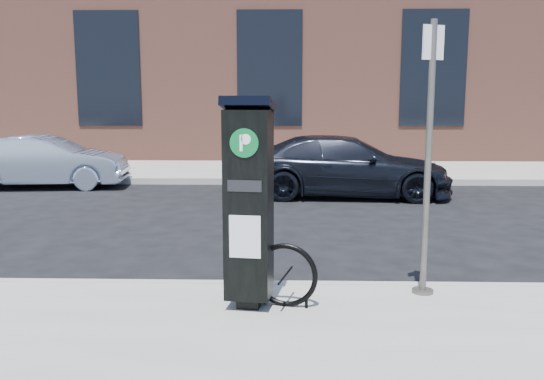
{
  "coord_description": "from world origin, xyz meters",
  "views": [
    {
      "loc": [
        0.56,
        -6.02,
        2.15
      ],
      "look_at": [
        0.38,
        0.5,
        1.09
      ],
      "focal_mm": 38.0,
      "sensor_mm": 36.0,
      "label": 1
    }
  ],
  "objects_px": {
    "parking_kiosk": "(249,201)",
    "bike_rack": "(286,275)",
    "car_silver": "(45,162)",
    "sign_pole": "(428,162)",
    "car_dark": "(345,166)"
  },
  "relations": [
    {
      "from": "parking_kiosk",
      "to": "bike_rack",
      "type": "xyz_separation_m",
      "value": [
        0.35,
        0.01,
        -0.72
      ]
    },
    {
      "from": "parking_kiosk",
      "to": "car_silver",
      "type": "distance_m",
      "value": 9.78
    },
    {
      "from": "sign_pole",
      "to": "bike_rack",
      "type": "bearing_deg",
      "value": 171.75
    },
    {
      "from": "bike_rack",
      "to": "car_silver",
      "type": "height_order",
      "value": "car_silver"
    },
    {
      "from": "sign_pole",
      "to": "car_silver",
      "type": "bearing_deg",
      "value": 107.95
    },
    {
      "from": "car_dark",
      "to": "parking_kiosk",
      "type": "bearing_deg",
      "value": 170.36
    },
    {
      "from": "sign_pole",
      "to": "car_silver",
      "type": "height_order",
      "value": "sign_pole"
    },
    {
      "from": "bike_rack",
      "to": "car_silver",
      "type": "bearing_deg",
      "value": 138.39
    },
    {
      "from": "bike_rack",
      "to": "car_dark",
      "type": "xyz_separation_m",
      "value": [
        1.27,
        7.13,
        0.2
      ]
    },
    {
      "from": "parking_kiosk",
      "to": "sign_pole",
      "type": "relative_size",
      "value": 0.73
    },
    {
      "from": "sign_pole",
      "to": "bike_rack",
      "type": "distance_m",
      "value": 1.81
    },
    {
      "from": "parking_kiosk",
      "to": "bike_rack",
      "type": "height_order",
      "value": "parking_kiosk"
    },
    {
      "from": "sign_pole",
      "to": "car_dark",
      "type": "distance_m",
      "value": 6.76
    },
    {
      "from": "parking_kiosk",
      "to": "sign_pole",
      "type": "distance_m",
      "value": 1.84
    },
    {
      "from": "parking_kiosk",
      "to": "car_dark",
      "type": "distance_m",
      "value": 7.34
    }
  ]
}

